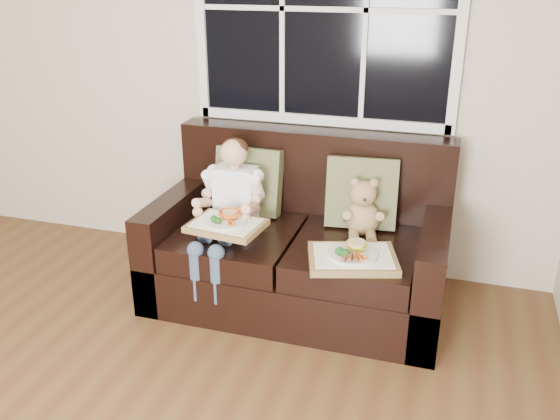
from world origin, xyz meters
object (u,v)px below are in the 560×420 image
(teddy_bear, at_px, (362,212))
(tray_left, at_px, (227,223))
(tray_right, at_px, (352,257))
(child, at_px, (230,200))
(loveseat, at_px, (300,250))

(teddy_bear, xyz_separation_m, tray_left, (-0.69, -0.35, -0.02))
(teddy_bear, xyz_separation_m, tray_right, (0.02, -0.36, -0.11))
(teddy_bear, distance_m, tray_right, 0.38)
(child, distance_m, tray_right, 0.81)
(tray_left, bearing_deg, loveseat, 50.87)
(loveseat, bearing_deg, tray_right, -41.83)
(tray_left, bearing_deg, teddy_bear, 33.74)
(loveseat, relative_size, tray_right, 3.18)
(loveseat, distance_m, tray_right, 0.53)
(child, bearing_deg, tray_right, -15.90)
(loveseat, relative_size, teddy_bear, 4.82)
(tray_left, distance_m, tray_right, 0.71)
(loveseat, xyz_separation_m, child, (-0.40, -0.12, 0.32))
(child, bearing_deg, loveseat, 16.32)
(teddy_bear, bearing_deg, loveseat, 172.55)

